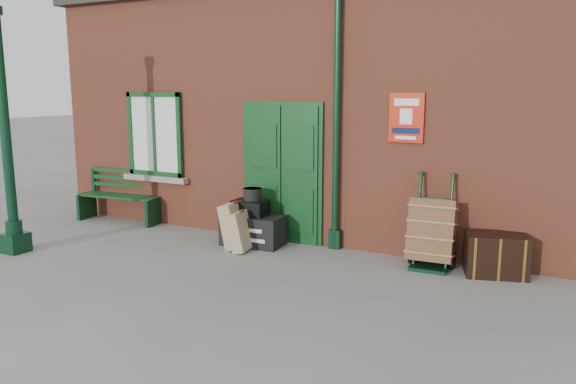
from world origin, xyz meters
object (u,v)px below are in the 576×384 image
Objects in this scene: houdini_trunk at (253,230)px; dark_trunk at (496,255)px; porter_trolley at (432,232)px; bench at (122,194)px.

dark_trunk is at bearing -0.37° from houdini_trunk.
dark_trunk is (0.85, 0.03, -0.21)m from porter_trolley.
porter_trolley is 1.64× the size of dark_trunk.
porter_trolley reaches higher than bench.
bench is 1.29× the size of porter_trolley.
porter_trolley reaches higher than houdini_trunk.
dark_trunk is (3.64, 0.22, 0.04)m from houdini_trunk.
bench reaches higher than houdini_trunk.
dark_trunk is at bearing -0.93° from porter_trolley.
dark_trunk is (6.70, -0.08, -0.22)m from bench.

